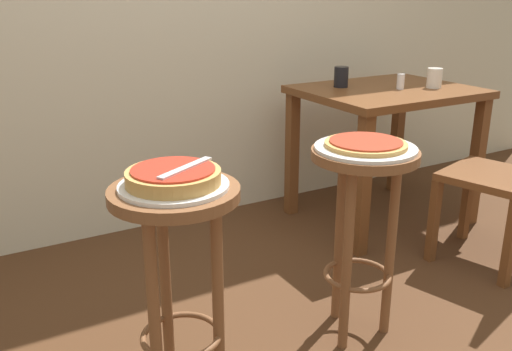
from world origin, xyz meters
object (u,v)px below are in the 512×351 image
at_px(pizza_foreground, 173,176).
at_px(serving_plate_middle, 365,148).
at_px(pizza_middle, 366,144).
at_px(pizza_server_knife, 186,168).
at_px(stool_foreground, 177,250).
at_px(condiment_shaker, 401,82).
at_px(serving_plate_foreground, 174,186).
at_px(cup_far_edge, 341,77).
at_px(dining_table, 386,111).
at_px(stool_middle, 362,202).
at_px(cup_near_edge, 434,78).
at_px(wooden_chair, 508,173).

height_order(pizza_foreground, serving_plate_middle, pizza_foreground).
distance_m(pizza_middle, pizza_server_knife, 0.70).
distance_m(serving_plate_middle, pizza_middle, 0.02).
distance_m(stool_foreground, condiment_shaker, 1.81).
height_order(stool_foreground, pizza_foreground, pizza_foreground).
bearing_deg(serving_plate_foreground, cup_far_edge, 36.12).
bearing_deg(dining_table, serving_plate_foreground, -151.59).
bearing_deg(stool_middle, serving_plate_middle, 90.00).
xyz_separation_m(condiment_shaker, pizza_server_knife, (-1.58, -0.81, 0.00)).
xyz_separation_m(stool_foreground, pizza_foreground, (-0.00, 0.00, 0.23)).
relative_size(stool_middle, pizza_server_knife, 3.35).
bearing_deg(cup_far_edge, serving_plate_foreground, -143.88).
xyz_separation_m(pizza_foreground, condiment_shaker, (1.61, 0.79, 0.02)).
xyz_separation_m(serving_plate_foreground, dining_table, (1.57, 0.85, -0.12)).
height_order(stool_foreground, cup_near_edge, cup_near_edge).
bearing_deg(cup_far_edge, pizza_foreground, -143.88).
bearing_deg(pizza_middle, wooden_chair, 5.77).
distance_m(stool_middle, pizza_middle, 0.22).
bearing_deg(cup_far_edge, dining_table, -36.74).
height_order(serving_plate_middle, pizza_middle, pizza_middle).
bearing_deg(pizza_middle, stool_middle, -90.00).
relative_size(pizza_middle, pizza_server_knife, 1.31).
bearing_deg(wooden_chair, stool_foreground, -175.69).
relative_size(pizza_foreground, serving_plate_middle, 0.76).
bearing_deg(serving_plate_middle, pizza_foreground, -177.59).
height_order(stool_middle, pizza_middle, pizza_middle).
bearing_deg(condiment_shaker, stool_middle, -139.13).
bearing_deg(pizza_foreground, cup_near_edge, 22.28).
bearing_deg(dining_table, stool_middle, -135.92).
bearing_deg(serving_plate_foreground, dining_table, 28.41).
distance_m(stool_middle, serving_plate_middle, 0.20).
height_order(dining_table, condiment_shaker, condiment_shaker).
bearing_deg(cup_far_edge, condiment_shaker, -41.49).
distance_m(cup_far_edge, wooden_chair, 0.99).
xyz_separation_m(stool_foreground, dining_table, (1.57, 0.85, 0.09)).
height_order(stool_foreground, dining_table, dining_table).
distance_m(serving_plate_foreground, serving_plate_middle, 0.73).
xyz_separation_m(cup_near_edge, cup_far_edge, (-0.42, 0.27, 0.00)).
height_order(stool_middle, condiment_shaker, condiment_shaker).
distance_m(pizza_foreground, pizza_server_knife, 0.04).
height_order(cup_near_edge, wooden_chair, cup_near_edge).
relative_size(serving_plate_middle, cup_far_edge, 3.24).
bearing_deg(dining_table, pizza_server_knife, -150.56).
relative_size(pizza_middle, wooden_chair, 0.34).
bearing_deg(serving_plate_foreground, stool_foreground, -14.04).
distance_m(stool_foreground, serving_plate_middle, 0.75).
bearing_deg(pizza_middle, dining_table, 44.08).
relative_size(stool_foreground, condiment_shaker, 9.05).
bearing_deg(wooden_chair, serving_plate_foreground, -175.69).
relative_size(stool_middle, cup_near_edge, 7.02).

